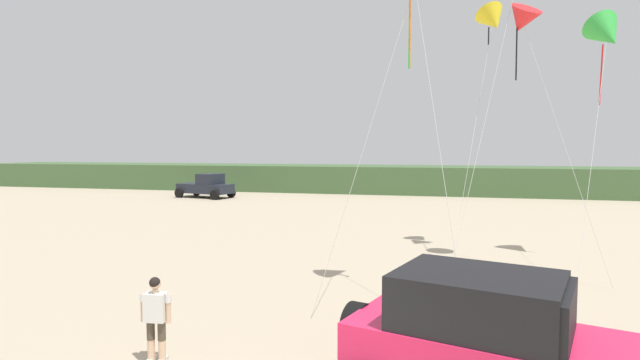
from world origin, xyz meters
The scene contains 7 objects.
dune_ridge centered at (0.53, 40.37, 1.21)m, with size 90.00×6.74×2.41m, color #426038.
jeep centered at (2.87, 2.07, 1.20)m, with size 5.02×3.51×2.26m.
person_watching centered at (-3.15, 2.81, 0.94)m, with size 0.62×0.34×1.67m.
distant_pickup centered at (-16.63, 31.51, 0.94)m, with size 4.92×3.35×1.98m.
kite_orange_streamer centered at (3.88, 14.93, 8.96)m, with size 2.36×5.17×9.70m.
kite_pink_ribbon centered at (7.53, 13.84, 8.00)m, with size 3.05×6.42×8.92m.
kite_white_parafoil centered at (4.61, 12.78, 8.39)m, with size 3.05×3.33×9.08m.
Camera 1 is at (2.05, -5.30, 4.09)m, focal length 27.68 mm.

